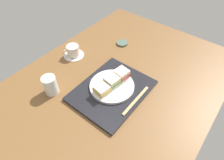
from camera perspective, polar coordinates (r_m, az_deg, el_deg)
The scene contains 10 objects.
ground_plane at distance 106.85cm, azimuth 1.08°, elevation -1.52°, with size 140.00×100.00×3.00cm, color brown.
serving_tray at distance 101.34cm, azimuth -0.02°, elevation -3.08°, with size 40.14×31.80×1.59cm, color black.
sandwich_plate at distance 101.42cm, azimuth -0.02°, elevation -1.74°, with size 23.35×23.35×1.38cm, color silver.
sandwich_near at distance 96.18cm, azimuth -3.03°, elevation -2.77°, with size 7.72×7.68×4.40cm.
sandwich_middle at distance 98.91cm, azimuth -0.02°, elevation -0.44°, with size 7.49×7.62×5.39cm.
sandwich_far at distance 102.31cm, azimuth 2.80°, elevation 1.61°, with size 7.65×7.73×5.65cm.
chopsticks_pair at distance 96.56cm, azimuth 7.04°, elevation -5.94°, with size 21.57×1.45×0.70cm.
coffee_cup at distance 123.21cm, azimuth -11.37°, elevation 8.22°, with size 12.45×12.45×7.23cm.
drinking_glass at distance 102.76cm, azimuth -17.66°, elevation -1.44°, with size 7.01×7.01×10.32cm, color silver.
small_sauce_dish at distance 132.50cm, azimuth 3.01°, elevation 10.79°, with size 7.47×7.47×1.19cm, color #4C6051.
Camera 1 is at (-57.09, -42.57, 78.15)cm, focal length 31.13 mm.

